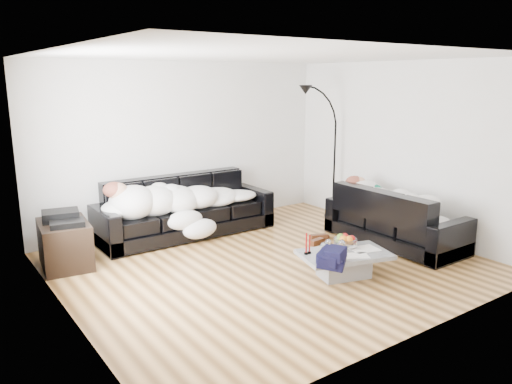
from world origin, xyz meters
TOP-DOWN VIEW (x-y plane):
  - ground at (0.00, 0.00)m, footprint 5.00×5.00m
  - wall_back at (0.00, 2.25)m, footprint 5.00×0.02m
  - wall_left at (-2.50, 0.00)m, footprint 0.02×4.50m
  - wall_right at (2.50, 0.00)m, footprint 0.02×4.50m
  - ceiling at (0.00, 0.00)m, footprint 5.00×5.00m
  - sofa_back at (-0.29, 1.75)m, footprint 2.68×0.93m
  - sofa_right at (1.98, -0.37)m, footprint 0.86×2.02m
  - sleeper_back at (-0.29, 1.70)m, footprint 2.27×0.78m
  - sleeper_right at (1.98, -0.37)m, footprint 0.73×1.73m
  - teal_cushion at (1.92, 0.25)m, footprint 0.42×0.38m
  - coffee_table at (0.48, -0.85)m, footprint 1.19×0.88m
  - fruit_bowl at (0.64, -0.71)m, footprint 0.32×0.32m
  - wine_glass_a at (0.30, -0.76)m, footprint 0.09×0.09m
  - wine_glass_b at (0.18, -0.81)m, footprint 0.08×0.08m
  - wine_glass_c at (0.40, -0.89)m, footprint 0.10×0.10m
  - candle_left at (0.07, -0.63)m, footprint 0.06×0.06m
  - candle_right at (0.12, -0.63)m, footprint 0.05×0.05m
  - newspaper_a at (0.76, -0.91)m, footprint 0.38×0.32m
  - newspaper_b at (0.51, -1.02)m, footprint 0.35×0.32m
  - navy_jacket at (0.03, -1.09)m, footprint 0.48×0.45m
  - shoes at (1.10, 0.29)m, footprint 0.42×0.31m
  - av_cabinet at (-2.15, 1.46)m, footprint 0.67×0.90m
  - stereo at (-2.15, 1.46)m, footprint 0.50×0.42m
  - floor_lamp at (2.26, 1.20)m, footprint 0.77×0.55m

SIDE VIEW (x-z plane):
  - ground at x=0.00m, z-range 0.00..0.00m
  - shoes at x=1.10m, z-range 0.00..0.09m
  - coffee_table at x=0.48m, z-range 0.00..0.31m
  - av_cabinet at x=-2.15m, z-range 0.00..0.57m
  - newspaper_a at x=0.76m, z-range 0.31..0.32m
  - newspaper_b at x=0.51m, z-range 0.31..0.32m
  - wine_glass_b at x=0.18m, z-range 0.31..0.48m
  - wine_glass_a at x=0.30m, z-range 0.31..0.48m
  - fruit_bowl at x=0.64m, z-range 0.31..0.48m
  - wine_glass_c at x=0.40m, z-range 0.31..0.49m
  - sofa_right at x=1.98m, z-range 0.00..0.82m
  - candle_right at x=0.12m, z-range 0.31..0.53m
  - sofa_back at x=-0.29m, z-range 0.00..0.88m
  - candle_left at x=0.07m, z-range 0.31..0.57m
  - navy_jacket at x=0.03m, z-range 0.39..0.58m
  - sleeper_right at x=1.98m, z-range 0.42..0.84m
  - stereo at x=-2.15m, z-range 0.57..0.70m
  - sleeper_back at x=-0.29m, z-range 0.42..0.87m
  - teal_cushion at x=1.92m, z-range 0.62..0.82m
  - floor_lamp at x=2.26m, z-range 0.00..1.98m
  - wall_back at x=0.00m, z-range 0.00..2.60m
  - wall_left at x=-2.50m, z-range 0.00..2.60m
  - wall_right at x=2.50m, z-range 0.00..2.60m
  - ceiling at x=0.00m, z-range 2.60..2.60m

